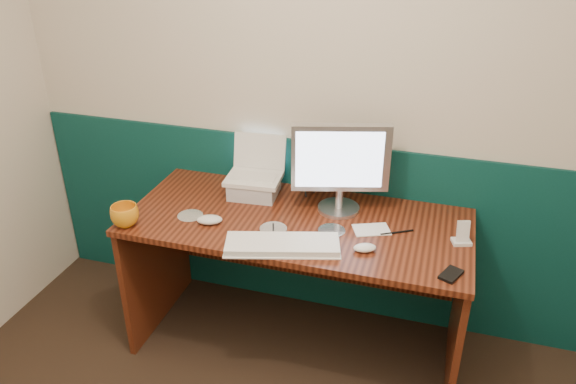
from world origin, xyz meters
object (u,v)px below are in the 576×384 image
(monitor, at_px, (341,167))
(mug, at_px, (125,216))
(laptop, at_px, (253,160))
(keyboard, at_px, (282,245))
(desk, at_px, (297,284))
(camcorder, at_px, (308,176))

(monitor, xyz_separation_m, mug, (-0.91, -0.42, -0.18))
(laptop, relative_size, keyboard, 0.55)
(laptop, relative_size, mug, 2.11)
(desk, distance_m, monitor, 0.64)
(keyboard, height_order, mug, mug)
(desk, bearing_deg, mug, -159.55)
(desk, xyz_separation_m, monitor, (0.17, 0.15, 0.60))
(monitor, relative_size, camcorder, 2.30)
(desk, height_order, keyboard, keyboard)
(monitor, height_order, mug, monitor)
(mug, relative_size, camcorder, 0.65)
(monitor, xyz_separation_m, keyboard, (-0.16, -0.40, -0.21))
(keyboard, bearing_deg, camcorder, 77.21)
(laptop, bearing_deg, desk, -37.13)
(desk, relative_size, keyboard, 3.30)
(laptop, height_order, camcorder, laptop)
(keyboard, xyz_separation_m, camcorder, (-0.03, 0.52, 0.08))
(laptop, height_order, keyboard, laptop)
(monitor, distance_m, camcorder, 0.26)
(laptop, xyz_separation_m, camcorder, (0.25, 0.09, -0.09))
(mug, distance_m, camcorder, 0.90)
(laptop, bearing_deg, monitor, -8.40)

